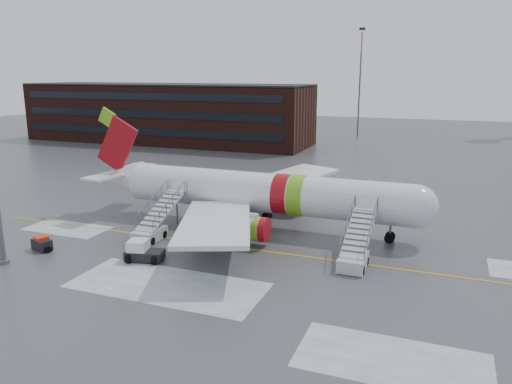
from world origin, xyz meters
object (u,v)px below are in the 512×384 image
at_px(pushback_tug, 142,252).
at_px(airstair_fwd, 355,252).
at_px(airstair_aft, 154,227).
at_px(airliner, 254,192).
at_px(baggage_tractor, 42,244).

bearing_deg(pushback_tug, airstair_fwd, 17.87).
xyz_separation_m(airstair_aft, pushback_tug, (2.22, -5.19, -0.32)).
height_order(airliner, airstair_fwd, airliner).
bearing_deg(pushback_tug, airstair_aft, 113.15).
height_order(airstair_aft, baggage_tractor, airstair_aft).
bearing_deg(airstair_aft, airstair_fwd, 0.00).
xyz_separation_m(airliner, baggage_tractor, (-14.43, -12.74, -2.91)).
bearing_deg(airliner, airstair_fwd, -30.68).
distance_m(airliner, airstair_fwd, 13.02).
bearing_deg(airstair_aft, airliner, 41.87).
distance_m(airliner, airstair_aft, 10.07).
height_order(airstair_fwd, pushback_tug, airstair_fwd).
xyz_separation_m(airstair_fwd, baggage_tractor, (-25.45, -6.21, -0.56)).
relative_size(airliner, baggage_tractor, 14.42).
relative_size(airstair_fwd, baggage_tractor, 3.17).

